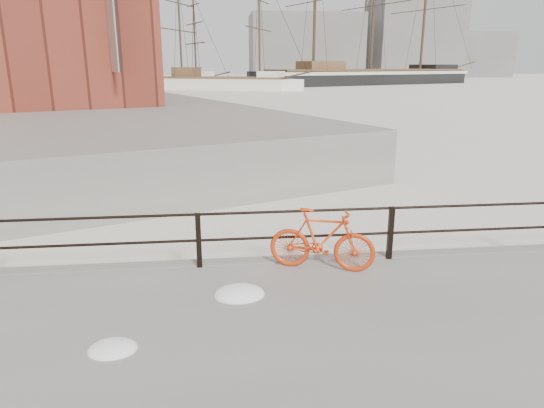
# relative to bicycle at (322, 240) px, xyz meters

# --- Properties ---
(bicycle) EXTENTS (1.83, 0.85, 1.11)m
(bicycle) POSITION_rel_bicycle_xyz_m (0.00, 0.00, 0.00)
(bicycle) COLOR red
(bicycle) RESTS_ON promenade
(barque_black) EXTENTS (64.73, 43.34, 34.85)m
(barque_black) POSITION_rel_bicycle_xyz_m (29.55, 91.15, -0.91)
(barque_black) COLOR black
(barque_black) RESTS_ON ground
(schooner_mid) EXTENTS (32.25, 23.13, 21.29)m
(schooner_mid) POSITION_rel_bicycle_xyz_m (-1.00, 73.61, -0.91)
(schooner_mid) COLOR silver
(schooner_mid) RESTS_ON ground
(schooner_left) EXTENTS (24.11, 17.36, 16.93)m
(schooner_left) POSITION_rel_bicycle_xyz_m (-9.68, 78.22, -0.91)
(schooner_left) COLOR silver
(schooner_left) RESTS_ON ground
(industrial_west) EXTENTS (32.00, 18.00, 18.00)m
(industrial_west) POSITION_rel_bicycle_xyz_m (24.86, 140.50, 8.09)
(industrial_west) COLOR gray
(industrial_west) RESTS_ON ground
(industrial_mid) EXTENTS (26.00, 20.00, 24.00)m
(industrial_mid) POSITION_rel_bicycle_xyz_m (59.86, 145.50, 11.09)
(industrial_mid) COLOR gray
(industrial_mid) RESTS_ON ground
(industrial_east) EXTENTS (20.00, 16.00, 14.00)m
(industrial_east) POSITION_rel_bicycle_xyz_m (82.86, 150.50, 6.09)
(industrial_east) COLOR gray
(industrial_east) RESTS_ON ground
(smokestack) EXTENTS (2.80, 2.80, 44.00)m
(smokestack) POSITION_rel_bicycle_xyz_m (46.86, 150.50, 21.09)
(smokestack) COLOR gray
(smokestack) RESTS_ON ground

